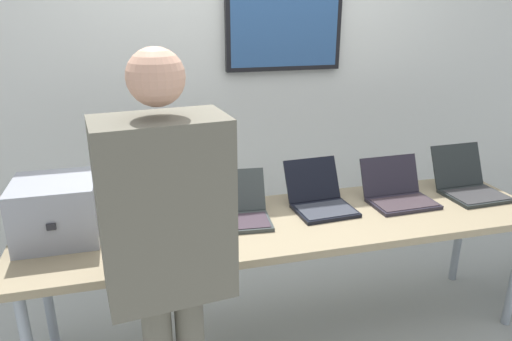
{
  "coord_description": "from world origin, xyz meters",
  "views": [
    {
      "loc": [
        -0.75,
        -2.13,
        1.81
      ],
      "look_at": [
        -0.17,
        0.09,
        0.99
      ],
      "focal_mm": 32.89,
      "sensor_mm": 36.0,
      "label": 1
    }
  ],
  "objects": [
    {
      "name": "laptop_station_4",
      "position": [
        1.16,
        0.08,
        0.79
      ],
      "size": [
        0.35,
        0.39,
        0.26
      ],
      "color": "#212727",
      "rests_on": "workbench"
    },
    {
      "name": "laptop_station_1",
      "position": [
        -0.26,
        0.08,
        0.78
      ],
      "size": [
        0.33,
        0.36,
        0.23
      ],
      "color": "#343A3A",
      "rests_on": "workbench"
    },
    {
      "name": "person",
      "position": [
        -0.68,
        -0.62,
        1.02
      ],
      "size": [
        0.49,
        0.63,
        1.69
      ],
      "color": "#5D5A4C",
      "rests_on": "ground"
    },
    {
      "name": "ground",
      "position": [
        0.0,
        0.0,
        -0.02
      ],
      "size": [
        8.0,
        8.0,
        0.04
      ],
      "primitive_type": "cube",
      "color": "#9EA29F"
    },
    {
      "name": "equipment_box",
      "position": [
        -1.15,
        0.1,
        0.87
      ],
      "size": [
        0.38,
        0.38,
        0.3
      ],
      "color": "gray",
      "rests_on": "workbench"
    },
    {
      "name": "laptop_station_0",
      "position": [
        -0.71,
        0.1,
        0.78
      ],
      "size": [
        0.37,
        0.36,
        0.22
      ],
      "color": "#33383D",
      "rests_on": "workbench"
    },
    {
      "name": "laptop_station_3",
      "position": [
        0.68,
        0.08,
        0.78
      ],
      "size": [
        0.37,
        0.34,
        0.23
      ],
      "color": "#23202A",
      "rests_on": "workbench"
    },
    {
      "name": "workbench",
      "position": [
        0.0,
        0.0,
        0.68
      ],
      "size": [
        2.79,
        0.7,
        0.73
      ],
      "color": "gray",
      "rests_on": "ground"
    },
    {
      "name": "paper_sheet",
      "position": [
        -0.52,
        -0.17,
        0.73
      ],
      "size": [
        0.27,
        0.34,
        0.0
      ],
      "color": "white",
      "rests_on": "workbench"
    },
    {
      "name": "laptop_station_2",
      "position": [
        0.21,
        0.11,
        0.78
      ],
      "size": [
        0.34,
        0.38,
        0.24
      ],
      "color": "black",
      "rests_on": "workbench"
    },
    {
      "name": "back_wall",
      "position": [
        0.01,
        1.13,
        1.41
      ],
      "size": [
        8.0,
        0.11,
        2.8
      ],
      "color": "silver",
      "rests_on": "ground"
    }
  ]
}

